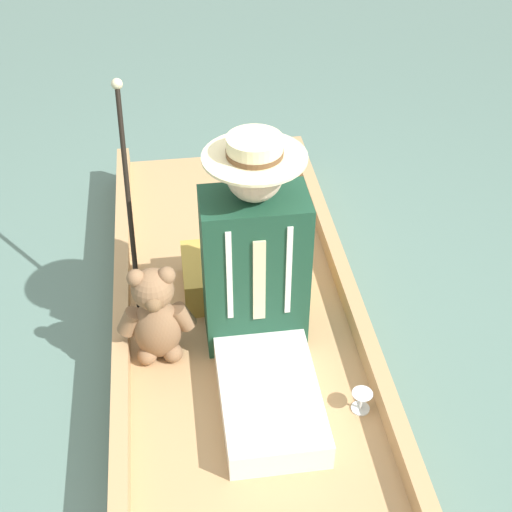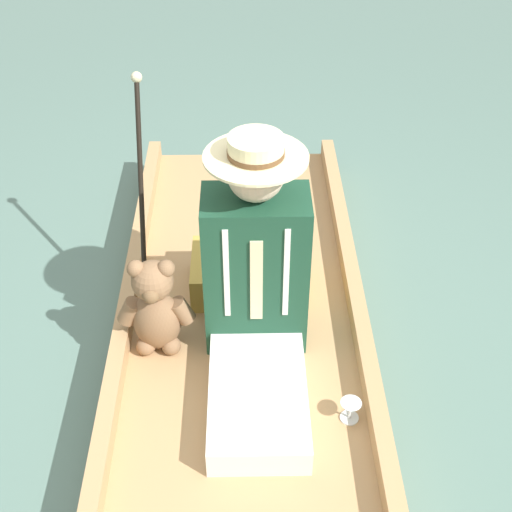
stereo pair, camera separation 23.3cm
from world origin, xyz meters
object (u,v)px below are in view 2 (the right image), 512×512
object	(u,v)px
teddy_bear	(156,308)
walking_cane	(141,176)
seated_person	(256,288)
wine_glass	(351,408)

from	to	relation	value
teddy_bear	walking_cane	xyz separation A→B (m)	(0.07, -0.44, 0.29)
seated_person	wine_glass	distance (m)	0.53
seated_person	teddy_bear	bearing A→B (deg)	-2.14
walking_cane	wine_glass	bearing A→B (deg)	133.41
teddy_bear	walking_cane	size ratio (longest dim) A/B	0.49
seated_person	wine_glass	bearing A→B (deg)	135.98
walking_cane	seated_person	bearing A→B (deg)	133.25
teddy_bear	seated_person	bearing A→B (deg)	175.53
seated_person	wine_glass	size ratio (longest dim) A/B	10.51
seated_person	walking_cane	bearing A→B (deg)	-44.42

